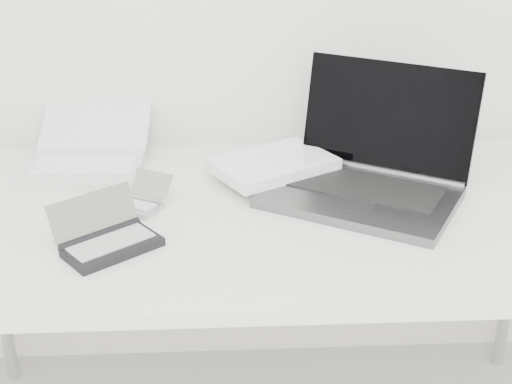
{
  "coord_description": "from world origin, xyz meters",
  "views": [
    {
      "loc": [
        -0.1,
        0.13,
        1.43
      ],
      "look_at": [
        -0.03,
        1.51,
        0.79
      ],
      "focal_mm": 50.0,
      "sensor_mm": 36.0,
      "label": 1
    }
  ],
  "objects_px": {
    "laptop_large": "(341,171)",
    "palmtop_charcoal": "(107,239)",
    "desk": "(268,227)",
    "netbook_open_white": "(86,158)"
  },
  "relations": [
    {
      "from": "netbook_open_white",
      "to": "laptop_large",
      "type": "bearing_deg",
      "value": -10.91
    },
    {
      "from": "laptop_large",
      "to": "netbook_open_white",
      "type": "bearing_deg",
      "value": -164.11
    },
    {
      "from": "laptop_large",
      "to": "palmtop_charcoal",
      "type": "bearing_deg",
      "value": -122.81
    },
    {
      "from": "laptop_large",
      "to": "palmtop_charcoal",
      "type": "distance_m",
      "value": 0.57
    },
    {
      "from": "netbook_open_white",
      "to": "desk",
      "type": "bearing_deg",
      "value": -26.7
    },
    {
      "from": "desk",
      "to": "netbook_open_white",
      "type": "xyz_separation_m",
      "value": [
        -0.44,
        0.26,
        0.07
      ]
    },
    {
      "from": "laptop_large",
      "to": "netbook_open_white",
      "type": "relative_size",
      "value": 1.73
    },
    {
      "from": "desk",
      "to": "netbook_open_white",
      "type": "distance_m",
      "value": 0.52
    },
    {
      "from": "laptop_large",
      "to": "netbook_open_white",
      "type": "height_order",
      "value": "laptop_large"
    },
    {
      "from": "palmtop_charcoal",
      "to": "laptop_large",
      "type": "bearing_deg",
      "value": -11.06
    }
  ]
}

